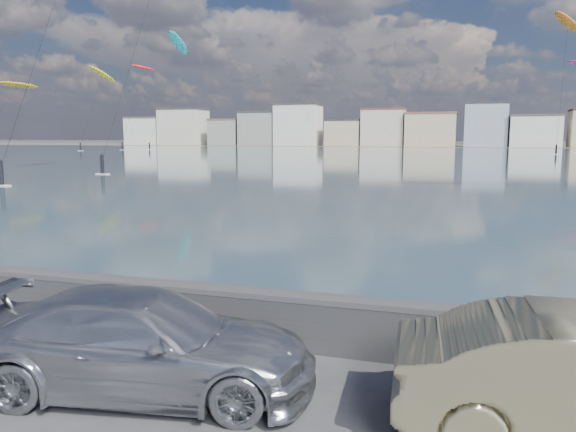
# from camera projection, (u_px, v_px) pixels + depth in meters

# --- Properties ---
(ground) EXTENTS (700.00, 700.00, 0.00)m
(ground) POSITION_uv_depth(u_px,v_px,m) (137.00, 406.00, 7.92)
(ground) COLOR #333335
(ground) RESTS_ON ground
(bay_water) EXTENTS (500.00, 177.00, 0.00)m
(bay_water) POSITION_uv_depth(u_px,v_px,m) (436.00, 158.00, 94.43)
(bay_water) COLOR #3C5865
(bay_water) RESTS_ON ground
(far_shore_strip) EXTENTS (500.00, 60.00, 0.00)m
(far_shore_strip) POSITION_uv_depth(u_px,v_px,m) (450.00, 146.00, 197.02)
(far_shore_strip) COLOR #4C473D
(far_shore_strip) RESTS_ON ground
(seawall) EXTENTS (400.00, 0.36, 1.08)m
(seawall) POSITION_uv_depth(u_px,v_px,m) (216.00, 310.00, 10.39)
(seawall) COLOR #28282B
(seawall) RESTS_ON ground
(far_buildings) EXTENTS (240.79, 13.26, 14.60)m
(far_buildings) POSITION_uv_depth(u_px,v_px,m) (454.00, 128.00, 182.53)
(far_buildings) COLOR white
(far_buildings) RESTS_ON ground
(car_silver) EXTENTS (5.43, 2.95, 1.49)m
(car_silver) POSITION_uv_depth(u_px,v_px,m) (143.00, 342.00, 8.30)
(car_silver) COLOR #B2B4B9
(car_silver) RESTS_ON ground
(kitesurfer_2) EXTENTS (4.61, 18.37, 14.66)m
(kitesurfer_2) POSITION_uv_depth(u_px,v_px,m) (18.00, 86.00, 113.07)
(kitesurfer_2) COLOR #BF8C19
(kitesurfer_2) RESTS_ON ground
(kitesurfer_3) EXTENTS (4.25, 18.37, 31.73)m
(kitesurfer_3) POSITION_uv_depth(u_px,v_px,m) (178.00, 44.00, 151.91)
(kitesurfer_3) COLOR #19BFBF
(kitesurfer_3) RESTS_ON ground
(kitesurfer_11) EXTENTS (4.32, 15.17, 22.68)m
(kitesurfer_11) POSITION_uv_depth(u_px,v_px,m) (143.00, 69.00, 150.13)
(kitesurfer_11) COLOR red
(kitesurfer_11) RESTS_ON ground
(kitesurfer_13) EXTENTS (3.95, 13.06, 20.96)m
(kitesurfer_13) POSITION_uv_depth(u_px,v_px,m) (102.00, 75.00, 139.57)
(kitesurfer_13) COLOR yellow
(kitesurfer_13) RESTS_ON ground
(kitesurfer_15) EXTENTS (7.02, 9.39, 28.16)m
(kitesurfer_15) POSITION_uv_depth(u_px,v_px,m) (568.00, 25.00, 110.27)
(kitesurfer_15) COLOR orange
(kitesurfer_15) RESTS_ON ground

